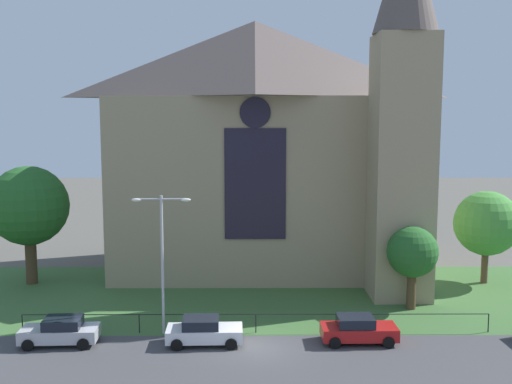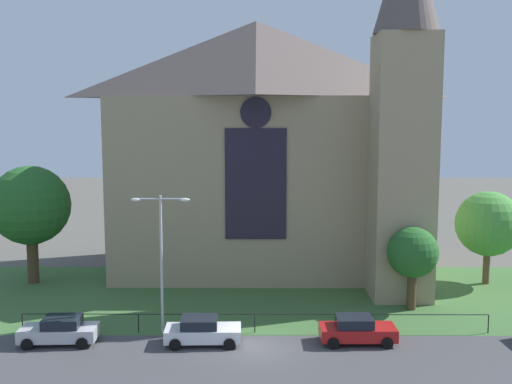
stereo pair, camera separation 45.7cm
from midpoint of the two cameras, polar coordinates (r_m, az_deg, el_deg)
name	(u,v)px [view 1 (the left image)]	position (r m, az deg, el deg)	size (l,w,h in m)	color
ground	(256,295)	(43.97, -0.28, -9.53)	(160.00, 160.00, 0.00)	#56544C
road_asphalt	(258,363)	(32.67, -0.27, -15.63)	(120.00, 8.00, 0.01)	#424244
grass_verge	(256,304)	(42.06, -0.28, -10.32)	(120.00, 20.00, 0.01)	#3D6633
church_building	(265,144)	(49.24, 0.53, 4.43)	(23.20, 16.20, 26.00)	tan
iron_railing	(256,317)	(36.54, -0.38, -11.50)	(27.32, 0.07, 1.13)	black
tree_right_far	(487,223)	(49.06, 20.37, -2.76)	(4.85, 4.85, 7.00)	brown
tree_right_near	(412,253)	(41.26, 14.01, -5.50)	(3.32, 3.32, 5.47)	#4C3823
tree_left_far	(29,206)	(48.73, -20.60, -1.25)	(5.91, 5.91, 8.89)	#4C3823
streetlamp_near	(162,246)	(35.72, -9.07, -5.01)	(3.37, 0.26, 8.11)	#B2B2B7
parked_car_silver	(60,331)	(36.60, -18.04, -12.19)	(4.28, 2.19, 1.51)	#B7B7BC
parked_car_white	(204,331)	(35.05, -5.26, -12.73)	(4.26, 2.13, 1.51)	silver
parked_car_red	(358,329)	(35.58, 9.08, -12.48)	(4.23, 2.08, 1.51)	#B21919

